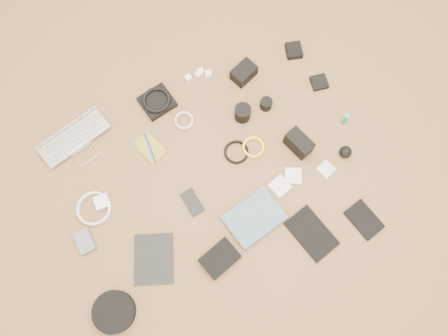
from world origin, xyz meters
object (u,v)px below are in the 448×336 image
object	(u,v)px
tablet	(154,259)
headphone_case	(114,312)
phone	(192,202)
laptop	(80,145)
paperback	(267,234)
dslr_camera	(244,73)

from	to	relation	value
tablet	headphone_case	size ratio (longest dim) A/B	1.24
headphone_case	phone	bearing A→B (deg)	35.69
laptop	paperback	world-z (taller)	laptop
phone	paperback	xyz separation A→B (m)	(0.26, -0.26, 0.01)
dslr_camera	phone	distance (m)	0.69
headphone_case	dslr_camera	bearing A→B (deg)	42.91
tablet	paperback	distance (m)	0.51
headphone_case	laptop	bearing A→B (deg)	85.79
paperback	headphone_case	bearing A→B (deg)	80.50
dslr_camera	paperback	distance (m)	0.80
phone	headphone_case	world-z (taller)	headphone_case
tablet	phone	bearing A→B (deg)	54.39
dslr_camera	tablet	xyz separation A→B (m)	(-0.70, -0.70, -0.03)
headphone_case	paperback	xyz separation A→B (m)	(0.73, 0.08, -0.01)
laptop	dslr_camera	bearing A→B (deg)	-13.55
phone	headphone_case	xyz separation A→B (m)	(-0.47, -0.33, 0.02)
phone	laptop	bearing A→B (deg)	122.30
laptop	phone	world-z (taller)	laptop
headphone_case	paperback	bearing A→B (deg)	6.11
dslr_camera	headphone_case	bearing A→B (deg)	-161.90
phone	headphone_case	distance (m)	0.57
laptop	phone	size ratio (longest dim) A/B	2.79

